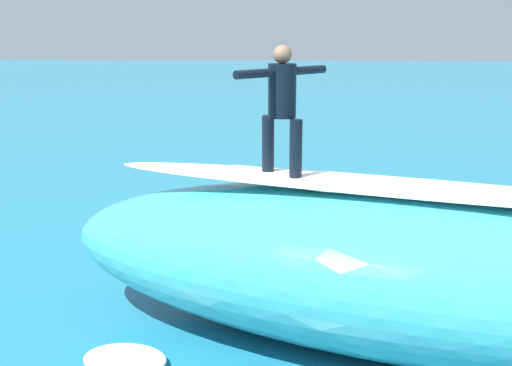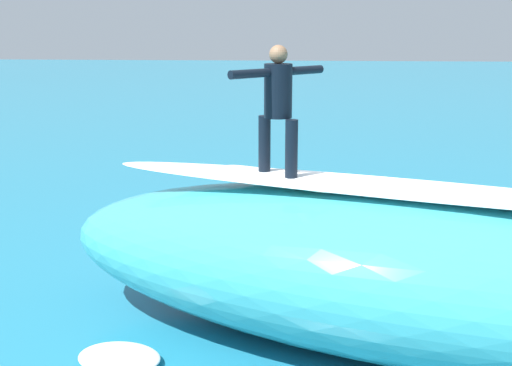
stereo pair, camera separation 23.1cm
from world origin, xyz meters
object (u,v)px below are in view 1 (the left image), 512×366
object	(u,v)px
surfboard_paddling	(239,231)
surfer_paddling	(239,219)
surfer_riding	(282,101)
surfboard_riding	(281,178)

from	to	relation	value
surfboard_paddling	surfer_paddling	distance (m)	0.22
surfer_riding	surfer_paddling	distance (m)	4.76
surfboard_riding	surfer_riding	xyz separation A→B (m)	(-0.00, 0.00, 0.91)
surfer_riding	surfboard_paddling	xyz separation A→B (m)	(0.81, -3.77, -2.77)
surfer_paddling	surfer_riding	bearing A→B (deg)	1.73
surfboard_riding	surfer_paddling	xyz separation A→B (m)	(0.83, -3.90, -1.68)
surfer_riding	surfboard_paddling	bearing A→B (deg)	-34.60
surfboard_riding	surfboard_paddling	world-z (taller)	surfboard_riding
surfer_riding	surfer_paddling	world-z (taller)	surfer_riding
surfboard_riding	surfer_riding	distance (m)	0.91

